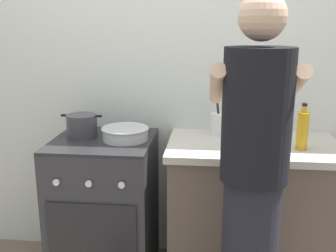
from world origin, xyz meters
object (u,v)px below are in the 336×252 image
at_px(utensil_crock, 219,121).
at_px(stove_range, 105,208).
at_px(spice_bottle, 245,134).
at_px(oil_bottle, 302,130).
at_px(pot, 82,126).
at_px(mixing_bowl, 125,133).
at_px(person, 253,187).

bearing_deg(utensil_crock, stove_range, -166.70).
xyz_separation_m(spice_bottle, oil_bottle, (0.29, -0.13, 0.07)).
height_order(stove_range, oil_bottle, oil_bottle).
bearing_deg(stove_range, spice_bottle, 3.48).
bearing_deg(stove_range, pot, 160.89).
distance_m(mixing_bowl, oil_bottle, 1.01).
relative_size(stove_range, oil_bottle, 3.46).
relative_size(oil_bottle, person, 0.15).
relative_size(pot, person, 0.15).
distance_m(stove_range, spice_bottle, 0.98).
distance_m(utensil_crock, oil_bottle, 0.51).
bearing_deg(person, utensil_crock, 101.06).
xyz_separation_m(pot, oil_bottle, (1.29, -0.13, 0.04)).
distance_m(spice_bottle, person, 0.61).
height_order(utensil_crock, person, person).
relative_size(stove_range, spice_bottle, 10.88).
height_order(spice_bottle, person, person).
relative_size(pot, oil_bottle, 0.97).
relative_size(utensil_crock, spice_bottle, 3.99).
bearing_deg(pot, utensil_crock, 7.91).
distance_m(stove_range, utensil_crock, 0.90).
xyz_separation_m(pot, spice_bottle, (0.99, 0.00, -0.03)).
relative_size(pot, mixing_bowl, 0.88).
distance_m(pot, spice_bottle, 0.99).
distance_m(pot, person, 1.15).
xyz_separation_m(mixing_bowl, spice_bottle, (0.71, 0.05, -0.00)).
relative_size(utensil_crock, person, 0.19).
height_order(spice_bottle, oil_bottle, oil_bottle).
xyz_separation_m(pot, utensil_crock, (0.84, 0.12, 0.02)).
bearing_deg(person, stove_range, 146.71).
height_order(stove_range, mixing_bowl, mixing_bowl).
xyz_separation_m(pot, mixing_bowl, (0.28, -0.05, -0.03)).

